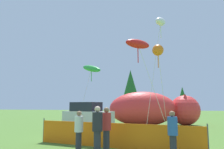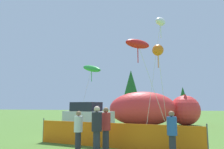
# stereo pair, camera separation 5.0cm
# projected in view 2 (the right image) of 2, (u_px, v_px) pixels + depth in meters

# --- Properties ---
(ground_plane) EXTENTS (120.00, 120.00, 0.00)m
(ground_plane) POSITION_uv_depth(u_px,v_px,m) (95.00, 138.00, 12.52)
(ground_plane) COLOR #4C752D
(parked_car) EXTENTS (4.16, 2.68, 2.10)m
(parked_car) POSITION_uv_depth(u_px,v_px,m) (88.00, 116.00, 16.85)
(parked_car) COLOR #B7BCC1
(parked_car) RESTS_ON ground
(folding_chair) EXTENTS (0.69, 0.69, 0.89)m
(folding_chair) POSITION_uv_depth(u_px,v_px,m) (146.00, 131.00, 11.45)
(folding_chair) COLOR maroon
(folding_chair) RESTS_ON ground
(inflatable_cat) EXTENTS (8.56, 5.48, 3.07)m
(inflatable_cat) POSITION_uv_depth(u_px,v_px,m) (154.00, 110.00, 19.83)
(inflatable_cat) COLOR red
(inflatable_cat) RESTS_ON ground
(safety_fence) EXTENTS (7.74, 1.64, 1.20)m
(safety_fence) POSITION_uv_depth(u_px,v_px,m) (112.00, 135.00, 9.73)
(safety_fence) COLOR orange
(safety_fence) RESTS_ON ground
(spectator_in_green_shirt) EXTENTS (0.37, 0.37, 1.68)m
(spectator_in_green_shirt) POSITION_uv_depth(u_px,v_px,m) (172.00, 132.00, 8.01)
(spectator_in_green_shirt) COLOR #2D2D38
(spectator_in_green_shirt) RESTS_ON ground
(spectator_in_blue_shirt) EXTENTS (0.36, 0.36, 1.65)m
(spectator_in_blue_shirt) POSITION_uv_depth(u_px,v_px,m) (78.00, 129.00, 9.11)
(spectator_in_blue_shirt) COLOR #2D2D38
(spectator_in_blue_shirt) RESTS_ON ground
(spectator_in_black_shirt) EXTENTS (0.40, 0.40, 1.85)m
(spectator_in_black_shirt) POSITION_uv_depth(u_px,v_px,m) (97.00, 128.00, 8.53)
(spectator_in_black_shirt) COLOR #2D2D38
(spectator_in_black_shirt) RESTS_ON ground
(spectator_in_grey_shirt) EXTENTS (0.39, 0.39, 1.80)m
(spectator_in_grey_shirt) POSITION_uv_depth(u_px,v_px,m) (106.00, 127.00, 9.09)
(spectator_in_grey_shirt) COLOR #2D2D38
(spectator_in_grey_shirt) RESTS_ON ground
(kite_white_ghost) EXTENTS (1.78, 2.06, 8.73)m
(kite_white_ghost) POSITION_uv_depth(u_px,v_px,m) (160.00, 22.00, 16.66)
(kite_white_ghost) COLOR silver
(kite_white_ghost) RESTS_ON ground
(kite_orange_flower) EXTENTS (0.96, 3.23, 6.27)m
(kite_orange_flower) POSITION_uv_depth(u_px,v_px,m) (158.00, 50.00, 15.94)
(kite_orange_flower) COLOR silver
(kite_orange_flower) RESTS_ON ground
(kite_red_lizard) EXTENTS (2.85, 2.99, 6.41)m
(kite_red_lizard) POSITION_uv_depth(u_px,v_px,m) (138.00, 44.00, 14.82)
(kite_red_lizard) COLOR silver
(kite_red_lizard) RESTS_ON ground
(kite_green_fish) EXTENTS (2.70, 2.67, 6.17)m
(kite_green_fish) POSITION_uv_depth(u_px,v_px,m) (92.00, 69.00, 21.86)
(kite_green_fish) COLOR silver
(kite_green_fish) RESTS_ON ground
(horizon_tree_east) EXTENTS (3.53, 3.53, 8.42)m
(horizon_tree_east) POSITION_uv_depth(u_px,v_px,m) (131.00, 87.00, 41.12)
(horizon_tree_east) COLOR brown
(horizon_tree_east) RESTS_ON ground
(horizon_tree_northeast) EXTENTS (2.32, 2.32, 5.55)m
(horizon_tree_northeast) POSITION_uv_depth(u_px,v_px,m) (183.00, 97.00, 44.93)
(horizon_tree_northeast) COLOR brown
(horizon_tree_northeast) RESTS_ON ground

